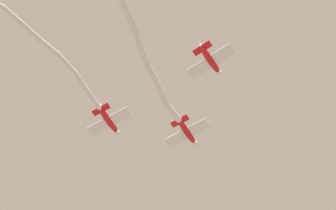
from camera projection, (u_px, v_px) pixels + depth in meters
airplane_lead at (187, 132)px, 75.90m from camera, size 5.80×6.88×1.83m
smoke_trail_lead at (138, 33)px, 68.69m from camera, size 20.22×22.53×1.81m
airplane_left_wing at (109, 121)px, 75.06m from camera, size 5.84×6.83×1.83m
smoke_trail_left_wing at (27, 34)px, 67.81m from camera, size 27.26×12.74×3.17m
airplane_right_wing at (211, 61)px, 71.12m from camera, size 5.69×7.01×1.83m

